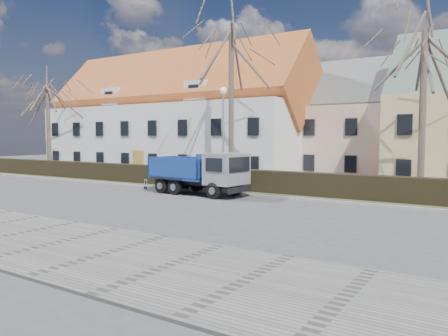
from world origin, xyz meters
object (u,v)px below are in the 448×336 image
Objects in this scene: parked_car_a at (174,170)px; cart_frame at (144,183)px; streetlight at (223,137)px; dump_truck at (195,172)px.

cart_frame is at bearing -179.45° from parked_car_a.
streetlight is 5.94m from cart_frame.
dump_truck is 10.37m from parked_car_a.
streetlight is (-0.27, 3.46, 2.05)m from dump_truck.
cart_frame is at bearing 179.80° from dump_truck.
dump_truck is at bearing -5.35° from cart_frame.
dump_truck is 8.48× the size of cart_frame.
cart_frame is (-4.40, 0.41, -0.93)m from dump_truck.
streetlight is 8.87× the size of cart_frame.
parked_car_a is (-7.19, 3.72, -2.64)m from streetlight.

